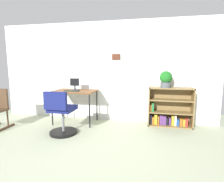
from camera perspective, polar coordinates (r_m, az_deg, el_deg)
ground_plane at (r=2.58m, az=-15.73°, el=-22.43°), size 6.24×6.24×0.00m
wall_back at (r=4.24m, az=-2.84°, el=6.23°), size 5.20×0.12×2.31m
desk at (r=4.07m, az=-11.89°, el=-0.71°), size 0.94×0.62×0.75m
monitor at (r=4.09m, az=-11.97°, el=2.00°), size 0.21×0.18×0.27m
keyboard at (r=3.96m, az=-12.92°, el=0.07°), size 0.33×0.11×0.02m
office_chair at (r=3.47m, az=-16.08°, el=-7.66°), size 0.52×0.55×0.85m
bookshelf_low at (r=4.04m, az=17.91°, el=-5.59°), size 0.92×0.30×0.84m
potted_plant_on_shelf at (r=3.88m, az=17.02°, el=3.73°), size 0.26×0.26×0.35m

